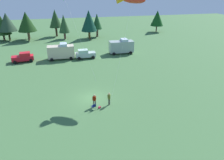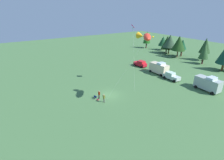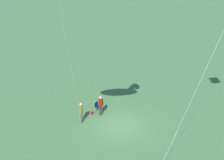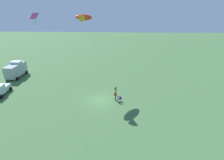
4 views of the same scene
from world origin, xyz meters
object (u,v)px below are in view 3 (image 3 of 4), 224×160
person_kite_flyer (81,111)px  backpack_on_grass (91,113)px  folding_chair (98,106)px  person_spectator (101,104)px

person_kite_flyer → backpack_on_grass: size_ratio=5.44×
folding_chair → person_spectator: size_ratio=0.47×
person_kite_flyer → backpack_on_grass: bearing=68.2°
folding_chair → person_kite_flyer: bearing=-93.4°
person_spectator → person_kite_flyer: bearing=-102.2°
person_spectator → folding_chair: bearing=151.4°
person_kite_flyer → folding_chair: person_kite_flyer is taller
person_kite_flyer → backpack_on_grass: 1.77m
person_spectator → backpack_on_grass: bearing=-150.6°
person_kite_flyer → person_spectator: 1.93m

